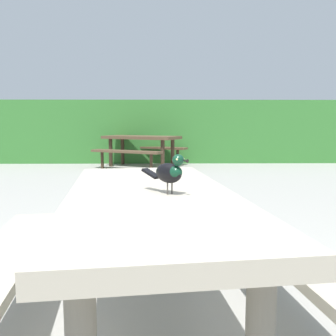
% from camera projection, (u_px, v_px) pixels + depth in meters
% --- Properties ---
extents(hedge_wall, '(28.00, 2.36, 1.63)m').
position_uv_depth(hedge_wall, '(153.00, 131.00, 10.59)').
color(hedge_wall, '#387A33').
rests_on(hedge_wall, ground).
extents(picnic_table_foreground, '(1.88, 1.90, 0.74)m').
position_uv_depth(picnic_table_foreground, '(151.00, 229.00, 1.75)').
color(picnic_table_foreground, '#B2A893').
rests_on(picnic_table_foreground, ground).
extents(bird_grackle, '(0.21, 0.23, 0.18)m').
position_uv_depth(bird_grackle, '(170.00, 172.00, 1.65)').
color(bird_grackle, black).
rests_on(bird_grackle, picnic_table_foreground).
extents(picnic_table_mid_left, '(2.28, 2.27, 0.74)m').
position_uv_depth(picnic_table_mid_left, '(141.00, 144.00, 8.79)').
color(picnic_table_mid_left, brown).
rests_on(picnic_table_mid_left, ground).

